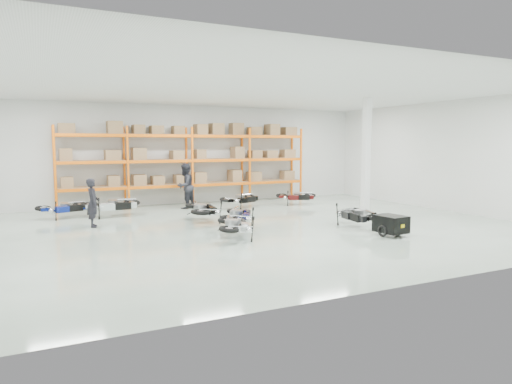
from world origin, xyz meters
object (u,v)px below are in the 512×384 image
moto_back_d (296,194)px  person_left (93,203)px  moto_black_far_left (203,206)px  moto_back_a (64,205)px  person_back (185,186)px  moto_touring_right (357,211)px  moto_silver_left (235,222)px  trailer (391,224)px  moto_blue_centre (239,212)px  moto_back_b (112,202)px  moto_back_c (241,197)px

moto_back_d → person_left: 9.16m
moto_black_far_left → person_left: person_left is taller
moto_back_a → person_back: bearing=-100.6°
moto_touring_right → moto_silver_left: bearing=-170.0°
trailer → person_back: person_back is taller
moto_blue_centre → moto_black_far_left: (-0.67, 1.61, 0.04)m
moto_back_d → moto_back_b: bearing=113.3°
moto_silver_left → moto_black_far_left: size_ratio=0.90×
moto_touring_right → person_left: size_ratio=1.09×
moto_black_far_left → moto_touring_right: 5.30m
moto_back_d → moto_blue_centre: bearing=155.6°
moto_back_d → person_back: bearing=102.1°
moto_black_far_left → moto_touring_right: size_ratio=1.07×
trailer → person_back: 9.21m
person_left → person_back: 4.99m
moto_back_a → person_left: person_left is taller
moto_silver_left → person_back: size_ratio=0.87×
moto_back_a → moto_back_c: (7.01, -0.37, 0.00)m
moto_black_far_left → moto_back_a: 5.33m
moto_blue_centre → person_left: person_left is taller
moto_touring_right → trailer: (-0.00, -1.60, -0.18)m
trailer → moto_back_d: moto_back_d is taller
moto_back_d → trailer: bearing=-164.8°
moto_black_far_left → moto_back_a: moto_black_far_left is taller
person_back → moto_back_d: bearing=131.1°
moto_blue_centre → moto_silver_left: moto_blue_centre is taller
moto_touring_right → person_back: 7.78m
moto_back_c → person_left: person_left is taller
moto_blue_centre → moto_touring_right: moto_touring_right is taller
moto_silver_left → moto_back_c: 6.43m
trailer → moto_back_d: 7.45m
moto_blue_centre → moto_back_d: bearing=-107.9°
person_back → person_left: bearing=-1.5°
moto_silver_left → moto_back_c: (2.73, 5.82, -0.01)m
moto_touring_right → person_back: size_ratio=0.91×
trailer → moto_back_d: size_ratio=0.95×
moto_touring_right → moto_back_b: bearing=150.3°
moto_back_b → moto_back_d: bearing=-88.7°
trailer → moto_back_b: moto_back_b is taller
moto_touring_right → moto_black_far_left: bearing=153.2°
moto_back_d → person_left: person_left is taller
moto_back_a → moto_blue_centre: bearing=-149.8°
moto_silver_left → moto_back_a: 7.53m
moto_back_b → person_back: size_ratio=0.96×
moto_back_b → moto_back_c: bearing=-88.4°
moto_back_c → moto_touring_right: bearing=174.5°
moto_back_b → moto_silver_left: bearing=-154.3°
moto_blue_centre → moto_back_c: 4.67m
person_back → moto_back_c: bearing=119.1°
moto_silver_left → person_left: person_left is taller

